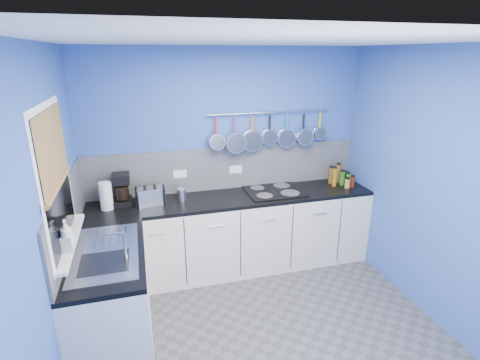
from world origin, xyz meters
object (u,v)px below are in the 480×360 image
canister (182,195)px  hob (273,191)px  paper_towel (106,196)px  coffee_maker (122,190)px  soap_bottle_a (66,235)px  toaster (150,196)px  soap_bottle_b (67,240)px

canister → hob: canister is taller
paper_towel → coffee_maker: 0.18m
soap_bottle_a → coffee_maker: soap_bottle_a is taller
paper_towel → toaster: paper_towel is taller
hob → canister: bearing=-179.7°
soap_bottle_b → coffee_maker: (0.35, 1.18, -0.07)m
soap_bottle_a → canister: soap_bottle_a is taller
soap_bottle_a → soap_bottle_b: size_ratio=1.39×
coffee_maker → canister: bearing=-5.4°
soap_bottle_a → canister: bearing=49.2°
paper_towel → canister: paper_towel is taller
coffee_maker → canister: coffee_maker is taller
soap_bottle_a → hob: soap_bottle_a is taller
coffee_maker → canister: 0.62m
soap_bottle_b → toaster: (0.63, 1.11, -0.14)m
soap_bottle_a → hob: size_ratio=0.38×
toaster → canister: size_ratio=2.09×
paper_towel → toaster: bearing=1.8°
soap_bottle_a → hob: 2.32m
soap_bottle_b → hob: 2.32m
canister → hob: size_ratio=0.22×
toaster → canister: 0.33m
soap_bottle_a → soap_bottle_b: 0.03m
canister → hob: (1.06, 0.01, -0.06)m
soap_bottle_b → canister: soap_bottle_b is taller
soap_bottle_a → canister: 1.48m
soap_bottle_a → canister: size_ratio=1.75×
toaster → soap_bottle_a: bearing=-131.1°
coffee_maker → soap_bottle_a: bearing=-106.2°
soap_bottle_a → coffee_maker: (0.35, 1.17, -0.10)m
soap_bottle_b → toaster: 1.29m
soap_bottle_b → coffee_maker: bearing=73.6°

